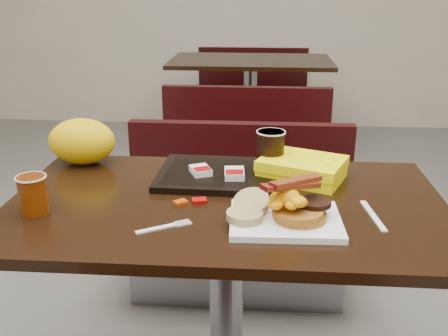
# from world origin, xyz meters

# --- Properties ---
(table_near) EXTENTS (1.20, 0.70, 0.75)m
(table_near) POSITION_xyz_m (0.00, 0.00, 0.38)
(table_near) COLOR black
(table_near) RESTS_ON floor
(bench_near_n) EXTENTS (1.00, 0.46, 0.72)m
(bench_near_n) POSITION_xyz_m (0.00, 0.70, 0.36)
(bench_near_n) COLOR black
(bench_near_n) RESTS_ON floor
(table_far) EXTENTS (1.20, 0.70, 0.75)m
(table_far) POSITION_xyz_m (0.00, 2.60, 0.38)
(table_far) COLOR black
(table_far) RESTS_ON floor
(bench_far_s) EXTENTS (1.00, 0.46, 0.72)m
(bench_far_s) POSITION_xyz_m (0.00, 1.90, 0.36)
(bench_far_s) COLOR black
(bench_far_s) RESTS_ON floor
(bench_far_n) EXTENTS (1.00, 0.46, 0.72)m
(bench_far_n) POSITION_xyz_m (0.00, 3.30, 0.36)
(bench_far_n) COLOR black
(bench_far_n) RESTS_ON floor
(platter) EXTENTS (0.28, 0.22, 0.02)m
(platter) POSITION_xyz_m (0.16, -0.13, 0.76)
(platter) COLOR white
(platter) RESTS_ON table_near
(pancake_stack) EXTENTS (0.14, 0.14, 0.03)m
(pancake_stack) POSITION_xyz_m (0.19, -0.13, 0.78)
(pancake_stack) COLOR #A4701B
(pancake_stack) RESTS_ON platter
(sausage_patty) EXTENTS (0.09, 0.09, 0.01)m
(sausage_patty) POSITION_xyz_m (0.23, -0.11, 0.80)
(sausage_patty) COLOR black
(sausage_patty) RESTS_ON pancake_stack
(scrambled_eggs) EXTENTS (0.11, 0.10, 0.05)m
(scrambled_eggs) POSITION_xyz_m (0.16, -0.14, 0.82)
(scrambled_eggs) COLOR #FFA305
(scrambled_eggs) RESTS_ON pancake_stack
(bacon_strips) EXTENTS (0.18, 0.16, 0.01)m
(bacon_strips) POSITION_xyz_m (0.17, -0.12, 0.85)
(bacon_strips) COLOR #4E0509
(bacon_strips) RESTS_ON scrambled_eggs
(muffin_bottom) EXTENTS (0.11, 0.11, 0.02)m
(muffin_bottom) POSITION_xyz_m (0.06, -0.15, 0.78)
(muffin_bottom) COLOR tan
(muffin_bottom) RESTS_ON platter
(muffin_top) EXTENTS (0.12, 0.12, 0.05)m
(muffin_top) POSITION_xyz_m (0.07, -0.09, 0.79)
(muffin_top) COLOR tan
(muffin_top) RESTS_ON platter
(coffee_cup_near) EXTENTS (0.07, 0.07, 0.10)m
(coffee_cup_near) POSITION_xyz_m (-0.49, -0.11, 0.80)
(coffee_cup_near) COLOR #8D3005
(coffee_cup_near) RESTS_ON table_near
(fork) EXTENTS (0.14, 0.09, 0.00)m
(fork) POSITION_xyz_m (-0.16, -0.19, 0.75)
(fork) COLOR white
(fork) RESTS_ON table_near
(knife) EXTENTS (0.04, 0.18, 0.00)m
(knife) POSITION_xyz_m (0.38, -0.07, 0.75)
(knife) COLOR white
(knife) RESTS_ON table_near
(condiment_syrup) EXTENTS (0.04, 0.04, 0.01)m
(condiment_syrup) POSITION_xyz_m (-0.12, -0.03, 0.75)
(condiment_syrup) COLOR #A63207
(condiment_syrup) RESTS_ON table_near
(condiment_ketchup) EXTENTS (0.05, 0.04, 0.01)m
(condiment_ketchup) POSITION_xyz_m (-0.07, -0.02, 0.75)
(condiment_ketchup) COLOR #8C0504
(condiment_ketchup) RESTS_ON table_near
(tray) EXTENTS (0.42, 0.31, 0.02)m
(tray) POSITION_xyz_m (-0.01, 0.17, 0.76)
(tray) COLOR black
(tray) RESTS_ON table_near
(hashbrown_sleeve_left) EXTENTS (0.08, 0.09, 0.02)m
(hashbrown_sleeve_left) POSITION_xyz_m (-0.09, 0.15, 0.78)
(hashbrown_sleeve_left) COLOR silver
(hashbrown_sleeve_left) RESTS_ON tray
(hashbrown_sleeve_right) EXTENTS (0.06, 0.08, 0.02)m
(hashbrown_sleeve_right) POSITION_xyz_m (0.01, 0.13, 0.78)
(hashbrown_sleeve_right) COLOR silver
(hashbrown_sleeve_right) RESTS_ON tray
(coffee_cup_far) EXTENTS (0.11, 0.11, 0.12)m
(coffee_cup_far) POSITION_xyz_m (0.12, 0.23, 0.83)
(coffee_cup_far) COLOR black
(coffee_cup_far) RESTS_ON tray
(clamshell) EXTENTS (0.29, 0.26, 0.07)m
(clamshell) POSITION_xyz_m (0.22, 0.18, 0.78)
(clamshell) COLOR #FEEC04
(clamshell) RESTS_ON table_near
(paper_bag) EXTENTS (0.24, 0.19, 0.15)m
(paper_bag) POSITION_xyz_m (-0.49, 0.27, 0.83)
(paper_bag) COLOR #F1A108
(paper_bag) RESTS_ON table_near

